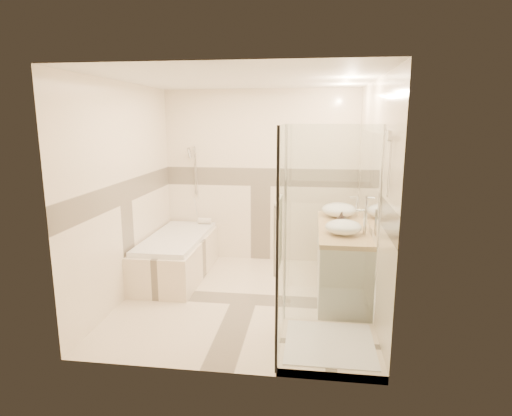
# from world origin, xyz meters

# --- Properties ---
(room) EXTENTS (2.82, 3.02, 2.52)m
(room) POSITION_xyz_m (0.06, 0.01, 1.26)
(room) COLOR beige
(room) RESTS_ON ground
(bathtub) EXTENTS (0.75, 1.70, 0.56)m
(bathtub) POSITION_xyz_m (-1.02, 0.65, 0.31)
(bathtub) COLOR beige
(bathtub) RESTS_ON ground
(vanity) EXTENTS (0.58, 1.62, 0.85)m
(vanity) POSITION_xyz_m (1.12, 0.30, 0.43)
(vanity) COLOR white
(vanity) RESTS_ON ground
(shower_enclosure) EXTENTS (0.96, 0.93, 2.04)m
(shower_enclosure) POSITION_xyz_m (0.83, -0.97, 0.51)
(shower_enclosure) COLOR beige
(shower_enclosure) RESTS_ON ground
(vessel_sink_near) EXTENTS (0.44, 0.44, 0.18)m
(vessel_sink_near) POSITION_xyz_m (1.10, 0.81, 0.94)
(vessel_sink_near) COLOR white
(vessel_sink_near) RESTS_ON vanity
(vessel_sink_far) EXTENTS (0.40, 0.40, 0.16)m
(vessel_sink_far) POSITION_xyz_m (1.10, -0.06, 0.93)
(vessel_sink_far) COLOR white
(vessel_sink_far) RESTS_ON vanity
(faucet_near) EXTENTS (0.11, 0.03, 0.27)m
(faucet_near) POSITION_xyz_m (1.32, 0.81, 1.01)
(faucet_near) COLOR silver
(faucet_near) RESTS_ON vanity
(faucet_far) EXTENTS (0.12, 0.03, 0.29)m
(faucet_far) POSITION_xyz_m (1.32, -0.06, 1.02)
(faucet_far) COLOR silver
(faucet_far) RESTS_ON vanity
(amenity_bottle_a) EXTENTS (0.10, 0.10, 0.18)m
(amenity_bottle_a) POSITION_xyz_m (1.10, 0.26, 0.94)
(amenity_bottle_a) COLOR black
(amenity_bottle_a) RESTS_ON vanity
(amenity_bottle_b) EXTENTS (0.15, 0.15, 0.15)m
(amenity_bottle_b) POSITION_xyz_m (1.10, 0.35, 0.92)
(amenity_bottle_b) COLOR black
(amenity_bottle_b) RESTS_ON vanity
(folded_towels) EXTENTS (0.20, 0.29, 0.09)m
(folded_towels) POSITION_xyz_m (1.10, 0.95, 0.89)
(folded_towels) COLOR white
(folded_towels) RESTS_ON vanity
(rolled_towel) EXTENTS (0.20, 0.09, 0.09)m
(rolled_towel) POSITION_xyz_m (-0.81, 1.34, 0.60)
(rolled_towel) COLOR white
(rolled_towel) RESTS_ON bathtub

